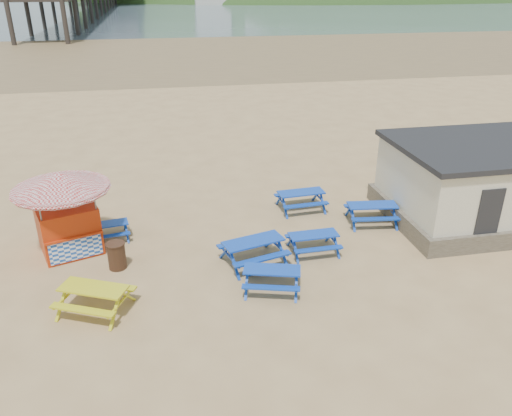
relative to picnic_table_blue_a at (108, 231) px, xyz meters
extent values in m
plane|color=tan|center=(4.20, -1.96, -0.32)|extent=(400.00, 400.00, 0.00)
plane|color=olive|center=(4.20, 53.04, -0.32)|extent=(400.00, 400.00, 0.00)
plane|color=#445561|center=(4.20, 168.04, -0.32)|extent=(400.00, 400.00, 0.00)
cube|color=navy|center=(0.00, 0.00, 0.30)|extent=(1.62, 0.83, 0.04)
cube|color=navy|center=(-0.08, 0.51, 0.06)|extent=(1.56, 0.45, 0.04)
cube|color=navy|center=(0.08, -0.51, 0.06)|extent=(1.56, 0.45, 0.04)
cube|color=navy|center=(7.78, 1.17, 0.45)|extent=(1.97, 0.88, 0.05)
cube|color=navy|center=(7.74, 1.80, 0.16)|extent=(1.93, 0.40, 0.05)
cube|color=navy|center=(7.83, 0.53, 0.16)|extent=(1.93, 0.40, 0.05)
cube|color=navy|center=(10.19, -0.60, 0.45)|extent=(2.00, 0.98, 0.05)
cube|color=navy|center=(10.28, 0.03, 0.16)|extent=(1.94, 0.51, 0.05)
cube|color=navy|center=(10.11, -1.24, 0.16)|extent=(1.94, 0.51, 0.05)
cube|color=navy|center=(5.28, -4.39, 0.39)|extent=(1.88, 1.14, 0.05)
cube|color=navy|center=(5.45, -3.83, 0.12)|extent=(1.76, 0.72, 0.05)
cube|color=navy|center=(5.12, -4.95, 0.12)|extent=(1.76, 0.72, 0.05)
cube|color=navy|center=(5.02, -2.70, 0.51)|extent=(2.20, 1.31, 0.06)
cube|color=navy|center=(4.84, -2.04, 0.19)|extent=(2.06, 0.81, 0.06)
cube|color=navy|center=(5.20, -3.37, 0.19)|extent=(2.06, 0.81, 0.06)
cube|color=navy|center=(7.23, -2.40, 0.38)|extent=(1.75, 0.72, 0.05)
cube|color=navy|center=(7.22, -1.82, 0.11)|extent=(1.73, 0.29, 0.05)
cube|color=navy|center=(7.25, -2.97, 0.11)|extent=(1.73, 0.29, 0.05)
cube|color=#B6BA10|center=(-0.02, -4.49, 0.47)|extent=(2.09, 1.51, 0.05)
cube|color=#B6BA10|center=(0.25, -3.90, 0.16)|extent=(1.88, 1.06, 0.05)
cube|color=#B6BA10|center=(-0.30, -5.08, 0.16)|extent=(1.88, 1.06, 0.05)
cube|color=#B32D0C|center=(-1.24, -0.53, 0.55)|extent=(2.44, 2.44, 1.75)
cube|color=#B32D0C|center=(-0.91, -1.48, 0.59)|extent=(1.85, 0.71, 0.07)
cube|color=#194CB2|center=(-0.92, -1.46, 0.16)|extent=(1.67, 0.60, 0.79)
cone|color=silver|center=(-1.24, -0.53, 2.34)|extent=(4.22, 4.22, 0.61)
cylinder|color=silver|center=(-1.24, -0.53, 2.04)|extent=(4.11, 4.11, 0.16)
cylinder|color=#3C1E15|center=(0.47, -2.15, 0.13)|extent=(0.60, 0.60, 0.91)
cylinder|color=#3C1E15|center=(0.47, -2.15, 0.59)|extent=(0.64, 0.64, 0.04)
cube|color=#665B4C|center=(14.70, -0.96, 0.03)|extent=(7.40, 5.40, 0.70)
cube|color=beige|center=(14.70, -0.96, 1.53)|extent=(7.00, 5.00, 2.30)
cube|color=black|center=(14.70, -0.96, 2.73)|extent=(7.30, 5.30, 0.20)
cube|color=black|center=(13.20, -3.48, 1.08)|extent=(0.90, 0.06, 2.00)
ellipsoid|color=#2D4C1E|center=(94.20, 228.04, -10.32)|extent=(264.00, 144.00, 108.00)
camera|label=1|loc=(2.27, -17.22, 8.60)|focal=35.00mm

